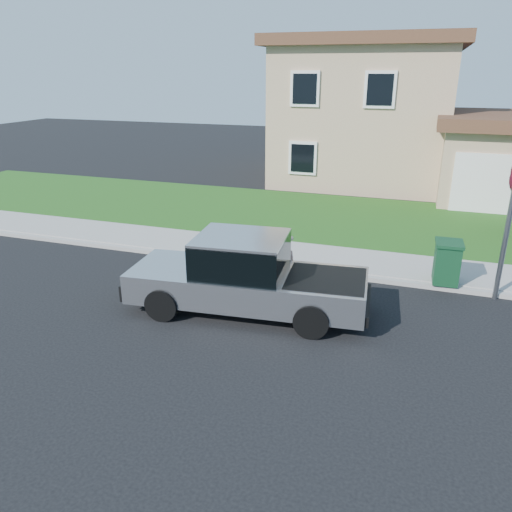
{
  "coord_description": "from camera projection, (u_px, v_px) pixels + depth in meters",
  "views": [
    {
      "loc": [
        3.1,
        -9.88,
        5.37
      ],
      "look_at": [
        -0.47,
        0.69,
        1.2
      ],
      "focal_mm": 35.0,
      "sensor_mm": 36.0,
      "label": 1
    }
  ],
  "objects": [
    {
      "name": "trash_bin",
      "position": [
        447.0,
        262.0,
        12.9
      ],
      "size": [
        0.71,
        0.81,
        1.11
      ],
      "rotation": [
        0.0,
        0.0,
        0.04
      ],
      "color": "#0F371D",
      "rests_on": "sidewalk"
    },
    {
      "name": "pickup_truck",
      "position": [
        246.0,
        277.0,
        11.56
      ],
      "size": [
        5.77,
        2.42,
        1.85
      ],
      "rotation": [
        0.0,
        0.0,
        0.09
      ],
      "color": "black",
      "rests_on": "ground"
    },
    {
      "name": "woman",
      "position": [
        285.0,
        265.0,
        12.54
      ],
      "size": [
        0.56,
        0.39,
        1.62
      ],
      "rotation": [
        0.0,
        0.0,
        3.2
      ],
      "color": "#E5A07E",
      "rests_on": "ground"
    },
    {
      "name": "ground",
      "position": [
        266.0,
        316.0,
        11.58
      ],
      "size": [
        80.0,
        80.0,
        0.0
      ],
      "primitive_type": "plane",
      "color": "black",
      "rests_on": "ground"
    },
    {
      "name": "sidewalk",
      "position": [
        338.0,
        260.0,
        14.8
      ],
      "size": [
        40.0,
        2.0,
        0.15
      ],
      "primitive_type": "cube",
      "color": "gray",
      "rests_on": "ground"
    },
    {
      "name": "lawn",
      "position": [
        359.0,
        220.0,
        18.8
      ],
      "size": [
        40.0,
        7.0,
        0.1
      ],
      "primitive_type": "cube",
      "color": "#204814",
      "rests_on": "ground"
    },
    {
      "name": "curb",
      "position": [
        332.0,
        274.0,
        13.83
      ],
      "size": [
        40.0,
        0.2,
        0.12
      ],
      "primitive_type": "cube",
      "color": "gray",
      "rests_on": "ground"
    },
    {
      "name": "house",
      "position": [
        392.0,
        117.0,
        24.61
      ],
      "size": [
        14.0,
        11.3,
        6.85
      ],
      "color": "tan",
      "rests_on": "ground"
    }
  ]
}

